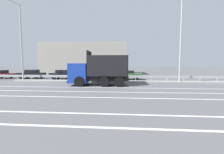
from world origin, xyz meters
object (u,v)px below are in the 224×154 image
(parked_car_2, at_px, (63,74))
(street_lamp_0, at_px, (20,39))
(median_road_sign, at_px, (125,72))
(parked_car_3, at_px, (94,75))
(parked_car_1, at_px, (32,74))
(dump_truck, at_px, (93,73))
(parked_car_4, at_px, (126,75))
(street_lamp_1, at_px, (181,38))

(parked_car_2, bearing_deg, street_lamp_0, -44.78)
(median_road_sign, height_order, parked_car_3, median_road_sign)
(street_lamp_0, distance_m, parked_car_1, 6.48)
(dump_truck, bearing_deg, street_lamp_0, 72.24)
(dump_truck, bearing_deg, parked_car_4, -32.76)
(parked_car_4, bearing_deg, parked_car_3, 90.74)
(dump_truck, height_order, parked_car_3, dump_truck)
(dump_truck, xyz_separation_m, median_road_sign, (3.54, 2.88, 0.00))
(street_lamp_0, relative_size, parked_car_3, 2.37)
(parked_car_2, bearing_deg, parked_car_1, -90.86)
(parked_car_3, relative_size, parked_car_4, 0.93)
(parked_car_3, distance_m, parked_car_4, 5.02)
(dump_truck, bearing_deg, parked_car_1, 56.42)
(street_lamp_0, relative_size, parked_car_2, 2.54)
(street_lamp_0, height_order, parked_car_2, street_lamp_0)
(street_lamp_0, distance_m, parked_car_2, 7.39)
(street_lamp_1, relative_size, parked_car_2, 2.49)
(median_road_sign, relative_size, parked_car_3, 0.57)
(median_road_sign, distance_m, parked_car_1, 15.46)
(parked_car_2, height_order, parked_car_4, parked_car_2)
(dump_truck, relative_size, median_road_sign, 2.66)
(street_lamp_1, bearing_deg, street_lamp_0, 179.83)
(dump_truck, height_order, median_road_sign, dump_truck)
(median_road_sign, xyz_separation_m, street_lamp_0, (-13.66, -0.11, 4.30))
(dump_truck, relative_size, parked_car_2, 1.62)
(street_lamp_1, distance_m, parked_car_1, 22.51)
(median_road_sign, relative_size, street_lamp_0, 0.24)
(street_lamp_0, height_order, street_lamp_1, street_lamp_0)
(parked_car_2, xyz_separation_m, parked_car_4, (9.80, -0.03, -0.01))
(median_road_sign, relative_size, street_lamp_1, 0.25)
(street_lamp_0, bearing_deg, median_road_sign, 0.44)
(street_lamp_1, bearing_deg, dump_truck, -165.12)
(parked_car_1, bearing_deg, dump_truck, -124.21)
(dump_truck, relative_size, parked_car_3, 1.51)
(dump_truck, xyz_separation_m, parked_car_2, (-6.00, 6.53, -0.54))
(parked_car_3, bearing_deg, parked_car_4, -87.52)
(median_road_sign, bearing_deg, parked_car_1, 164.99)
(median_road_sign, xyz_separation_m, parked_car_4, (0.26, 3.62, -0.55))
(parked_car_1, bearing_deg, median_road_sign, -108.06)
(median_road_sign, relative_size, parked_car_1, 0.60)
(parked_car_3, bearing_deg, parked_car_1, 90.08)
(parked_car_2, bearing_deg, median_road_sign, 71.98)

